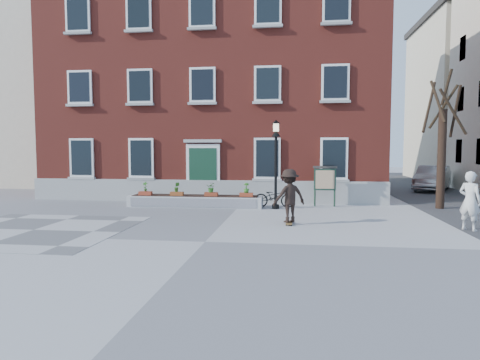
# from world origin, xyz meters

# --- Properties ---
(ground) EXTENTS (100.00, 100.00, 0.00)m
(ground) POSITION_xyz_m (0.00, 0.00, 0.00)
(ground) COLOR #949496
(ground) RESTS_ON ground
(checker_patch) EXTENTS (6.00, 6.00, 0.01)m
(checker_patch) POSITION_xyz_m (-6.00, 1.00, 0.01)
(checker_patch) COLOR #545457
(checker_patch) RESTS_ON ground
(distant_building) EXTENTS (10.00, 12.00, 13.00)m
(distant_building) POSITION_xyz_m (-18.00, 20.00, 6.50)
(distant_building) COLOR beige
(distant_building) RESTS_ON ground
(bicycle) EXTENTS (1.85, 0.65, 0.97)m
(bicycle) POSITION_xyz_m (1.63, 7.41, 0.48)
(bicycle) COLOR black
(bicycle) RESTS_ON ground
(parked_car) EXTENTS (3.51, 5.08, 1.59)m
(parked_car) POSITION_xyz_m (11.18, 16.32, 0.79)
(parked_car) COLOR #ADAFB1
(parked_car) RESTS_ON ground
(bystander) EXTENTS (0.83, 0.84, 1.96)m
(bystander) POSITION_xyz_m (8.27, 2.80, 0.98)
(bystander) COLOR silver
(bystander) RESTS_ON ground
(brick_building) EXTENTS (18.40, 10.85, 12.60)m
(brick_building) POSITION_xyz_m (-2.00, 13.98, 6.30)
(brick_building) COLOR maroon
(brick_building) RESTS_ON ground
(planter_assembly) EXTENTS (6.20, 1.12, 1.15)m
(planter_assembly) POSITION_xyz_m (-1.99, 7.18, 0.31)
(planter_assembly) COLOR silver
(planter_assembly) RESTS_ON ground
(bare_tree) EXTENTS (1.83, 1.83, 6.16)m
(bare_tree) POSITION_xyz_m (9.01, 8.01, 2.79)
(bare_tree) COLOR black
(bare_tree) RESTS_ON ground
(lamp_post) EXTENTS (0.40, 0.40, 3.93)m
(lamp_post) POSITION_xyz_m (1.71, 6.95, 2.54)
(lamp_post) COLOR black
(lamp_post) RESTS_ON ground
(notice_board) EXTENTS (1.10, 0.16, 1.87)m
(notice_board) POSITION_xyz_m (3.93, 8.08, 1.26)
(notice_board) COLOR #18301F
(notice_board) RESTS_ON ground
(skateboarder) EXTENTS (1.41, 1.20, 1.97)m
(skateboarder) POSITION_xyz_m (2.37, 3.16, 1.02)
(skateboarder) COLOR brown
(skateboarder) RESTS_ON ground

